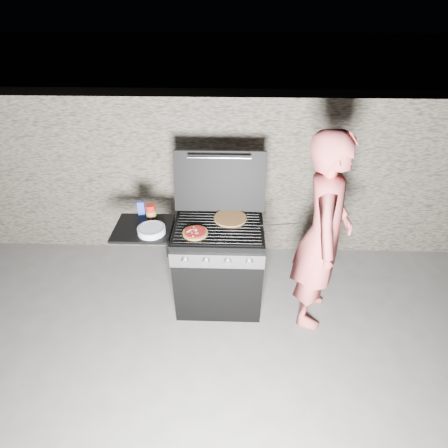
{
  "coord_description": "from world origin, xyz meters",
  "views": [
    {
      "loc": [
        0.13,
        -2.51,
        2.67
      ],
      "look_at": [
        0.05,
        0.0,
        0.95
      ],
      "focal_mm": 28.0,
      "sensor_mm": 36.0,
      "label": 1
    }
  ],
  "objects_px": {
    "sauce_jar": "(151,211)",
    "gas_grill": "(193,266)",
    "person": "(323,235)",
    "pizza_topped": "(195,232)"
  },
  "relations": [
    {
      "from": "sauce_jar",
      "to": "person",
      "type": "relative_size",
      "value": 0.07
    },
    {
      "from": "gas_grill",
      "to": "sauce_jar",
      "type": "relative_size",
      "value": 9.8
    },
    {
      "from": "sauce_jar",
      "to": "person",
      "type": "distance_m",
      "value": 1.53
    },
    {
      "from": "gas_grill",
      "to": "person",
      "type": "xyz_separation_m",
      "value": [
        1.14,
        -0.1,
        0.47
      ]
    },
    {
      "from": "sauce_jar",
      "to": "gas_grill",
      "type": "bearing_deg",
      "value": -22.3
    },
    {
      "from": "gas_grill",
      "to": "pizza_topped",
      "type": "height_order",
      "value": "pizza_topped"
    },
    {
      "from": "pizza_topped",
      "to": "person",
      "type": "bearing_deg",
      "value": -0.55
    },
    {
      "from": "sauce_jar",
      "to": "person",
      "type": "xyz_separation_m",
      "value": [
        1.51,
        -0.26,
        -0.05
      ]
    },
    {
      "from": "gas_grill",
      "to": "sauce_jar",
      "type": "distance_m",
      "value": 0.65
    },
    {
      "from": "sauce_jar",
      "to": "person",
      "type": "bearing_deg",
      "value": -9.65
    }
  ]
}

